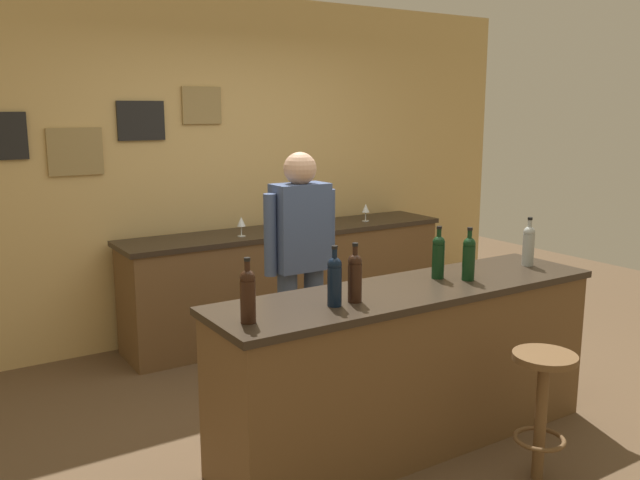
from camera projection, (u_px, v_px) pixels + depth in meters
ground_plane at (366, 415)px, 4.19m from camera, size 10.00×10.00×0.00m
back_wall at (222, 167)px, 5.59m from camera, size 6.00×0.09×2.80m
bar_counter at (409, 366)px, 3.77m from camera, size 2.34×0.60×0.92m
side_counter at (289, 281)px, 5.68m from camera, size 2.85×0.56×0.90m
bartender at (300, 258)px, 4.32m from camera, size 0.52×0.21×1.62m
bar_stool at (542, 395)px, 3.38m from camera, size 0.32×0.32×0.68m
wine_bottle_a at (248, 294)px, 3.05m from camera, size 0.07×0.07×0.31m
wine_bottle_b at (335, 279)px, 3.31m from camera, size 0.07×0.07×0.31m
wine_bottle_c at (355, 276)px, 3.38m from camera, size 0.07×0.07×0.31m
wine_bottle_d at (438, 255)px, 3.85m from camera, size 0.07×0.07×0.31m
wine_bottle_e at (469, 257)px, 3.81m from camera, size 0.07×0.07×0.31m
wine_bottle_f at (529, 244)px, 4.16m from camera, size 0.07×0.07×0.31m
wine_glass_a at (241, 222)px, 5.23m from camera, size 0.07×0.07×0.16m
wine_glass_b at (331, 213)px, 5.69m from camera, size 0.07×0.07×0.16m
wine_glass_c at (366, 209)px, 5.95m from camera, size 0.07×0.07×0.16m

